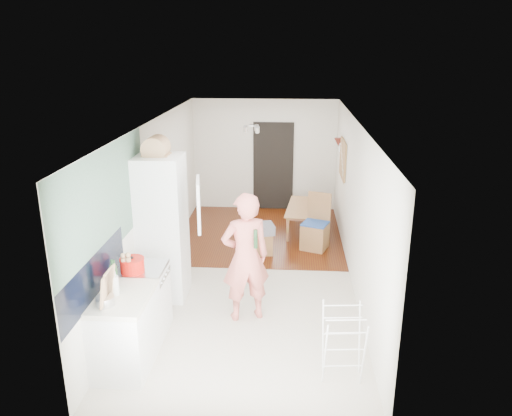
# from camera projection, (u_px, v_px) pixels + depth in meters

# --- Properties ---
(room_shell) EXTENTS (3.20, 7.00, 2.50)m
(room_shell) POSITION_uv_depth(u_px,v_px,m) (253.00, 202.00, 7.88)
(room_shell) COLOR silver
(room_shell) RESTS_ON ground
(floor) EXTENTS (3.20, 7.00, 0.01)m
(floor) POSITION_uv_depth(u_px,v_px,m) (253.00, 274.00, 8.27)
(floor) COLOR beige
(floor) RESTS_ON ground
(wood_floor_overlay) EXTENTS (3.20, 3.30, 0.01)m
(wood_floor_overlay) POSITION_uv_depth(u_px,v_px,m) (260.00, 234.00, 10.02)
(wood_floor_overlay) COLOR #4F2506
(wood_floor_overlay) RESTS_ON room_shell
(sage_wall_panel) EXTENTS (0.02, 3.00, 1.30)m
(sage_wall_panel) POSITION_uv_depth(u_px,v_px,m) (106.00, 202.00, 5.90)
(sage_wall_panel) COLOR slate
(sage_wall_panel) RESTS_ON room_shell
(tile_splashback) EXTENTS (0.02, 1.90, 0.50)m
(tile_splashback) POSITION_uv_depth(u_px,v_px,m) (95.00, 276.00, 5.60)
(tile_splashback) COLOR black
(tile_splashback) RESTS_ON room_shell
(doorway_recess) EXTENTS (0.90, 0.04, 2.00)m
(doorway_recess) POSITION_uv_depth(u_px,v_px,m) (273.00, 167.00, 11.24)
(doorway_recess) COLOR black
(doorway_recess) RESTS_ON room_shell
(base_cabinet) EXTENTS (0.60, 0.90, 0.86)m
(base_cabinet) POSITION_uv_depth(u_px,v_px,m) (125.00, 333.00, 5.81)
(base_cabinet) COLOR white
(base_cabinet) RESTS_ON room_shell
(worktop) EXTENTS (0.62, 0.92, 0.06)m
(worktop) POSITION_uv_depth(u_px,v_px,m) (122.00, 298.00, 5.66)
(worktop) COLOR beige
(worktop) RESTS_ON room_shell
(range_cooker) EXTENTS (0.60, 0.60, 0.88)m
(range_cooker) POSITION_uv_depth(u_px,v_px,m) (144.00, 301.00, 6.51)
(range_cooker) COLOR white
(range_cooker) RESTS_ON room_shell
(cooker_top) EXTENTS (0.60, 0.60, 0.04)m
(cooker_top) POSITION_uv_depth(u_px,v_px,m) (141.00, 269.00, 6.37)
(cooker_top) COLOR silver
(cooker_top) RESTS_ON room_shell
(fridge_housing) EXTENTS (0.66, 0.66, 2.15)m
(fridge_housing) POSITION_uv_depth(u_px,v_px,m) (162.00, 228.00, 7.28)
(fridge_housing) COLOR white
(fridge_housing) RESTS_ON room_shell
(fridge_door) EXTENTS (0.14, 0.56, 0.70)m
(fridge_door) POSITION_uv_depth(u_px,v_px,m) (199.00, 204.00, 6.81)
(fridge_door) COLOR white
(fridge_door) RESTS_ON room_shell
(fridge_interior) EXTENTS (0.02, 0.52, 0.66)m
(fridge_interior) POSITION_uv_depth(u_px,v_px,m) (182.00, 197.00, 7.11)
(fridge_interior) COLOR white
(fridge_interior) RESTS_ON room_shell
(pinboard) EXTENTS (0.03, 0.90, 0.70)m
(pinboard) POSITION_uv_depth(u_px,v_px,m) (343.00, 159.00, 9.48)
(pinboard) COLOR tan
(pinboard) RESTS_ON room_shell
(pinboard_frame) EXTENTS (0.00, 0.94, 0.74)m
(pinboard_frame) POSITION_uv_depth(u_px,v_px,m) (342.00, 159.00, 9.48)
(pinboard_frame) COLOR #985C3E
(pinboard_frame) RESTS_ON room_shell
(wall_sconce) EXTENTS (0.18, 0.18, 0.16)m
(wall_sconce) POSITION_uv_depth(u_px,v_px,m) (338.00, 142.00, 10.04)
(wall_sconce) COLOR maroon
(wall_sconce) RESTS_ON room_shell
(person) EXTENTS (0.91, 0.74, 2.14)m
(person) POSITION_uv_depth(u_px,v_px,m) (245.00, 246.00, 6.64)
(person) COLOR #DF7064
(person) RESTS_ON floor
(dining_table) EXTENTS (0.82, 1.31, 0.44)m
(dining_table) POSITION_uv_depth(u_px,v_px,m) (309.00, 221.00, 10.11)
(dining_table) COLOR #985C3E
(dining_table) RESTS_ON floor
(dining_chair) EXTENTS (0.56, 0.56, 1.04)m
(dining_chair) POSITION_uv_depth(u_px,v_px,m) (315.00, 223.00, 9.13)
(dining_chair) COLOR #985C3E
(dining_chair) RESTS_ON floor
(stool) EXTENTS (0.36, 0.36, 0.41)m
(stool) POSITION_uv_depth(u_px,v_px,m) (263.00, 243.00, 9.01)
(stool) COLOR #985C3E
(stool) RESTS_ON floor
(grey_drape) EXTENTS (0.46, 0.46, 0.17)m
(grey_drape) POSITION_uv_depth(u_px,v_px,m) (263.00, 229.00, 8.91)
(grey_drape) COLOR slate
(grey_drape) RESTS_ON stool
(drying_rack) EXTENTS (0.47, 0.44, 0.86)m
(drying_rack) POSITION_uv_depth(u_px,v_px,m) (343.00, 345.00, 5.58)
(drying_rack) COLOR white
(drying_rack) RESTS_ON floor
(bread_bin) EXTENTS (0.43, 0.42, 0.19)m
(bread_bin) POSITION_uv_depth(u_px,v_px,m) (156.00, 148.00, 6.95)
(bread_bin) COLOR tan
(bread_bin) RESTS_ON fridge_housing
(red_casserole) EXTENTS (0.36, 0.36, 0.18)m
(red_casserole) POSITION_uv_depth(u_px,v_px,m) (132.00, 265.00, 6.21)
(red_casserole) COLOR red
(red_casserole) RESTS_ON cooker_top
(steel_pan) EXTENTS (0.25, 0.25, 0.10)m
(steel_pan) POSITION_uv_depth(u_px,v_px,m) (105.00, 301.00, 5.43)
(steel_pan) COLOR silver
(steel_pan) RESTS_ON worktop
(held_bottle) EXTENTS (0.05, 0.05, 0.25)m
(held_bottle) POSITION_uv_depth(u_px,v_px,m) (256.00, 239.00, 6.48)
(held_bottle) COLOR #1B3B1D
(held_bottle) RESTS_ON person
(bottle_a) EXTENTS (0.08, 0.08, 0.28)m
(bottle_a) POSITION_uv_depth(u_px,v_px,m) (115.00, 276.00, 5.80)
(bottle_a) COLOR #1B3B1D
(bottle_a) RESTS_ON worktop
(bottle_b) EXTENTS (0.08, 0.08, 0.28)m
(bottle_b) POSITION_uv_depth(u_px,v_px,m) (113.00, 277.00, 5.79)
(bottle_b) COLOR #1B3B1D
(bottle_b) RESTS_ON worktop
(bottle_c) EXTENTS (0.11, 0.11, 0.23)m
(bottle_c) POSITION_uv_depth(u_px,v_px,m) (115.00, 285.00, 5.64)
(bottle_c) COLOR silver
(bottle_c) RESTS_ON worktop
(pepper_mill_front) EXTENTS (0.07, 0.07, 0.23)m
(pepper_mill_front) POSITION_uv_depth(u_px,v_px,m) (129.00, 266.00, 6.12)
(pepper_mill_front) COLOR tan
(pepper_mill_front) RESTS_ON worktop
(pepper_mill_back) EXTENTS (0.07, 0.07, 0.22)m
(pepper_mill_back) POSITION_uv_depth(u_px,v_px,m) (124.00, 266.00, 6.13)
(pepper_mill_back) COLOR tan
(pepper_mill_back) RESTS_ON worktop
(chopping_boards) EXTENTS (0.09, 0.30, 0.40)m
(chopping_boards) POSITION_uv_depth(u_px,v_px,m) (107.00, 287.00, 5.41)
(chopping_boards) COLOR tan
(chopping_boards) RESTS_ON worktop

